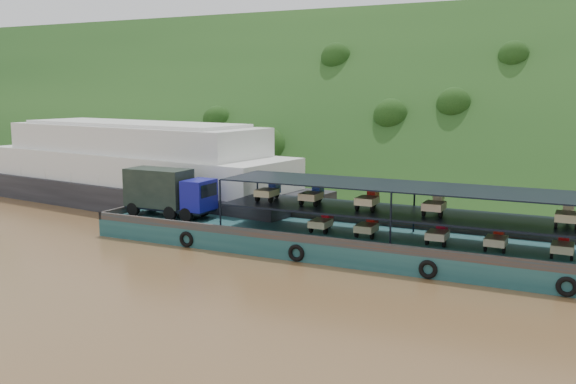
% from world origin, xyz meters
% --- Properties ---
extents(ground, '(160.00, 160.00, 0.00)m').
position_xyz_m(ground, '(0.00, 0.00, 0.00)').
color(ground, brown).
rests_on(ground, ground).
extents(hillside, '(140.00, 39.60, 39.60)m').
position_xyz_m(hillside, '(0.00, 36.00, 0.00)').
color(hillside, '#183A15').
rests_on(hillside, ground).
extents(cargo_barge, '(35.00, 7.18, 4.61)m').
position_xyz_m(cargo_barge, '(2.17, 0.76, 1.14)').
color(cargo_barge, '#133F43').
rests_on(cargo_barge, ground).
extents(passenger_ferry, '(37.40, 13.84, 7.39)m').
position_xyz_m(passenger_ferry, '(-20.13, 8.59, 3.20)').
color(passenger_ferry, black).
rests_on(passenger_ferry, ground).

